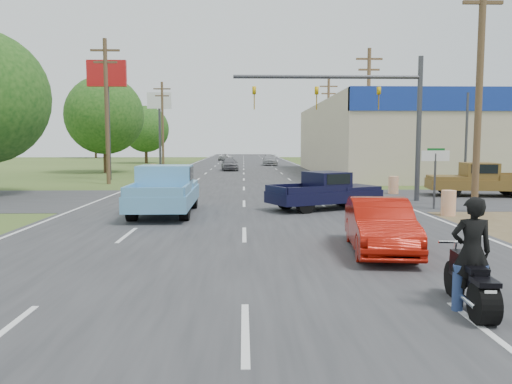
{
  "coord_description": "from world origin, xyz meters",
  "views": [
    {
      "loc": [
        -0.02,
        -7.17,
        2.8
      ],
      "look_at": [
        0.37,
        8.4,
        1.3
      ],
      "focal_mm": 35.0,
      "sensor_mm": 36.0,
      "label": 1
    }
  ],
  "objects_px": {
    "red_convertible": "(380,226)",
    "motorcycle": "(471,285)",
    "rider": "(471,258)",
    "blue_pickup": "(166,189)",
    "distant_car_white": "(226,157)",
    "brown_pickup": "(478,179)",
    "distant_car_silver": "(270,160)",
    "distant_car_grey": "(230,164)",
    "navy_pickup": "(327,190)"
  },
  "relations": [
    {
      "from": "distant_car_grey",
      "to": "blue_pickup",
      "type": "bearing_deg",
      "value": -98.33
    },
    {
      "from": "rider",
      "to": "brown_pickup",
      "type": "height_order",
      "value": "rider"
    },
    {
      "from": "blue_pickup",
      "to": "distant_car_grey",
      "type": "bearing_deg",
      "value": 86.26
    },
    {
      "from": "brown_pickup",
      "to": "motorcycle",
      "type": "bearing_deg",
      "value": 163.9
    },
    {
      "from": "motorcycle",
      "to": "brown_pickup",
      "type": "bearing_deg",
      "value": 68.94
    },
    {
      "from": "motorcycle",
      "to": "distant_car_silver",
      "type": "distance_m",
      "value": 57.66
    },
    {
      "from": "motorcycle",
      "to": "blue_pickup",
      "type": "height_order",
      "value": "blue_pickup"
    },
    {
      "from": "rider",
      "to": "distant_car_white",
      "type": "bearing_deg",
      "value": -80.34
    },
    {
      "from": "rider",
      "to": "brown_pickup",
      "type": "bearing_deg",
      "value": -111.11
    },
    {
      "from": "brown_pickup",
      "to": "distant_car_grey",
      "type": "bearing_deg",
      "value": 37.82
    },
    {
      "from": "distant_car_white",
      "to": "rider",
      "type": "bearing_deg",
      "value": 104.06
    },
    {
      "from": "brown_pickup",
      "to": "distant_car_grey",
      "type": "xyz_separation_m",
      "value": [
        -14.06,
        26.13,
        -0.21
      ]
    },
    {
      "from": "motorcycle",
      "to": "distant_car_white",
      "type": "bearing_deg",
      "value": 99.65
    },
    {
      "from": "motorcycle",
      "to": "rider",
      "type": "xyz_separation_m",
      "value": [
        0.0,
        0.05,
        0.45
      ]
    },
    {
      "from": "brown_pickup",
      "to": "blue_pickup",
      "type": "bearing_deg",
      "value": 121.62
    },
    {
      "from": "blue_pickup",
      "to": "navy_pickup",
      "type": "bearing_deg",
      "value": 9.55
    },
    {
      "from": "rider",
      "to": "distant_car_white",
      "type": "xyz_separation_m",
      "value": [
        -6.76,
        76.0,
        -0.34
      ]
    },
    {
      "from": "blue_pickup",
      "to": "distant_car_white",
      "type": "bearing_deg",
      "value": 89.07
    },
    {
      "from": "navy_pickup",
      "to": "distant_car_silver",
      "type": "distance_m",
      "value": 44.43
    },
    {
      "from": "red_convertible",
      "to": "distant_car_white",
      "type": "height_order",
      "value": "red_convertible"
    },
    {
      "from": "rider",
      "to": "distant_car_grey",
      "type": "bearing_deg",
      "value": -78.71
    },
    {
      "from": "red_convertible",
      "to": "distant_car_silver",
      "type": "relative_size",
      "value": 0.87
    },
    {
      "from": "brown_pickup",
      "to": "distant_car_silver",
      "type": "relative_size",
      "value": 1.19
    },
    {
      "from": "distant_car_silver",
      "to": "distant_car_white",
      "type": "xyz_separation_m",
      "value": [
        -6.48,
        18.4,
        -0.11
      ]
    },
    {
      "from": "red_convertible",
      "to": "motorcycle",
      "type": "height_order",
      "value": "red_convertible"
    },
    {
      "from": "distant_car_white",
      "to": "brown_pickup",
      "type": "bearing_deg",
      "value": 114.1
    },
    {
      "from": "motorcycle",
      "to": "distant_car_grey",
      "type": "xyz_separation_m",
      "value": [
        -5.23,
        44.52,
        0.22
      ]
    },
    {
      "from": "rider",
      "to": "distant_car_grey",
      "type": "relative_size",
      "value": 0.45
    },
    {
      "from": "blue_pickup",
      "to": "distant_car_grey",
      "type": "relative_size",
      "value": 1.45
    },
    {
      "from": "motorcycle",
      "to": "distant_car_white",
      "type": "xyz_separation_m",
      "value": [
        -6.76,
        76.06,
        0.11
      ]
    },
    {
      "from": "distant_car_grey",
      "to": "distant_car_silver",
      "type": "height_order",
      "value": "distant_car_grey"
    },
    {
      "from": "brown_pickup",
      "to": "distant_car_grey",
      "type": "relative_size",
      "value": 1.39
    },
    {
      "from": "navy_pickup",
      "to": "motorcycle",
      "type": "bearing_deg",
      "value": -24.76
    },
    {
      "from": "navy_pickup",
      "to": "distant_car_white",
      "type": "xyz_separation_m",
      "value": [
        -6.55,
        62.82,
        -0.23
      ]
    },
    {
      "from": "motorcycle",
      "to": "distant_car_silver",
      "type": "relative_size",
      "value": 0.44
    },
    {
      "from": "blue_pickup",
      "to": "red_convertible",
      "type": "bearing_deg",
      "value": -48.67
    },
    {
      "from": "navy_pickup",
      "to": "rider",
      "type": "bearing_deg",
      "value": -24.74
    },
    {
      "from": "red_convertible",
      "to": "rider",
      "type": "relative_size",
      "value": 2.27
    },
    {
      "from": "blue_pickup",
      "to": "distant_car_grey",
      "type": "height_order",
      "value": "blue_pickup"
    },
    {
      "from": "distant_car_silver",
      "to": "distant_car_white",
      "type": "distance_m",
      "value": 19.51
    },
    {
      "from": "blue_pickup",
      "to": "distant_car_silver",
      "type": "bearing_deg",
      "value": 80.94
    },
    {
      "from": "rider",
      "to": "blue_pickup",
      "type": "height_order",
      "value": "blue_pickup"
    },
    {
      "from": "red_convertible",
      "to": "brown_pickup",
      "type": "height_order",
      "value": "brown_pickup"
    },
    {
      "from": "brown_pickup",
      "to": "distant_car_grey",
      "type": "distance_m",
      "value": 29.67
    },
    {
      "from": "motorcycle",
      "to": "distant_car_grey",
      "type": "relative_size",
      "value": 0.52
    },
    {
      "from": "red_convertible",
      "to": "distant_car_white",
      "type": "relative_size",
      "value": 1.0
    },
    {
      "from": "red_convertible",
      "to": "distant_car_silver",
      "type": "bearing_deg",
      "value": 96.53
    },
    {
      "from": "blue_pickup",
      "to": "navy_pickup",
      "type": "relative_size",
      "value": 1.14
    },
    {
      "from": "rider",
      "to": "distant_car_grey",
      "type": "xyz_separation_m",
      "value": [
        -5.24,
        44.47,
        -0.23
      ]
    },
    {
      "from": "blue_pickup",
      "to": "distant_car_white",
      "type": "xyz_separation_m",
      "value": [
        0.15,
        64.05,
        -0.4
      ]
    }
  ]
}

